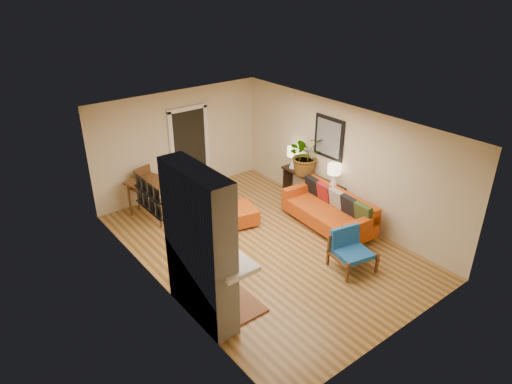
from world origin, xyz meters
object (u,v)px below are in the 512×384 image
at_px(dining_table, 156,188).
at_px(lamp_near, 334,173).
at_px(blue_chair, 350,247).
at_px(lamp_far, 293,155).
at_px(houseplant, 306,155).
at_px(ottoman, 237,214).
at_px(console_table, 312,183).
at_px(sofa, 331,210).

height_order(dining_table, lamp_near, lamp_near).
height_order(blue_chair, lamp_far, lamp_far).
relative_size(lamp_near, houseplant, 0.55).
bearing_deg(houseplant, lamp_near, -89.37).
xyz_separation_m(blue_chair, houseplant, (1.19, 2.51, 0.81)).
relative_size(ottoman, blue_chair, 1.09).
relative_size(console_table, houseplant, 1.89).
relative_size(blue_chair, lamp_far, 1.57).
distance_m(dining_table, lamp_near, 4.02).
xyz_separation_m(sofa, houseplant, (0.36, 1.22, 0.84)).
relative_size(ottoman, dining_table, 0.47).
bearing_deg(lamp_near, ottoman, 152.47).
bearing_deg(houseplant, lamp_far, 88.71).
bearing_deg(blue_chair, houseplant, 64.69).
distance_m(blue_chair, lamp_far, 3.26).
bearing_deg(blue_chair, lamp_far, 67.93).
relative_size(dining_table, houseplant, 2.01).
distance_m(lamp_near, lamp_far, 1.35).
bearing_deg(ottoman, dining_table, 129.37).
height_order(ottoman, console_table, console_table).
bearing_deg(dining_table, lamp_far, -19.72).
xyz_separation_m(blue_chair, dining_table, (-1.94, 4.08, 0.27)).
bearing_deg(lamp_far, ottoman, -169.99).
distance_m(lamp_near, houseplant, 0.92).
relative_size(ottoman, lamp_near, 1.71).
distance_m(ottoman, console_table, 2.00).
height_order(blue_chair, console_table, blue_chair).
relative_size(sofa, dining_table, 1.12).
bearing_deg(console_table, dining_table, 150.04).
xyz_separation_m(dining_table, lamp_near, (3.14, -2.48, 0.38)).
bearing_deg(console_table, sofa, -110.38).
bearing_deg(console_table, blue_chair, -117.80).
bearing_deg(ottoman, sofa, -40.18).
relative_size(ottoman, houseplant, 0.94).
bearing_deg(ottoman, houseplant, -3.03).
relative_size(dining_table, console_table, 1.06).
xyz_separation_m(ottoman, lamp_far, (1.93, 0.34, 0.84)).
bearing_deg(sofa, blue_chair, -122.86).
height_order(console_table, lamp_near, lamp_near).
xyz_separation_m(sofa, lamp_near, (0.37, 0.32, 0.69)).
xyz_separation_m(console_table, lamp_far, (0.00, 0.68, 0.49)).
bearing_deg(lamp_far, sofa, -102.36).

